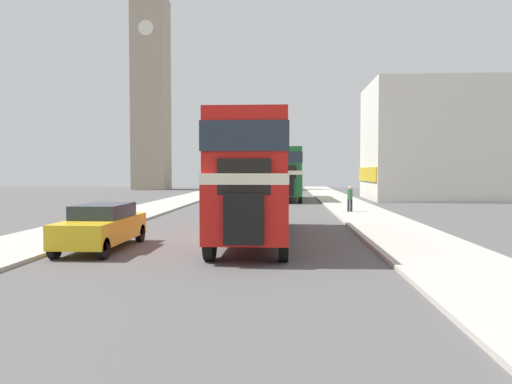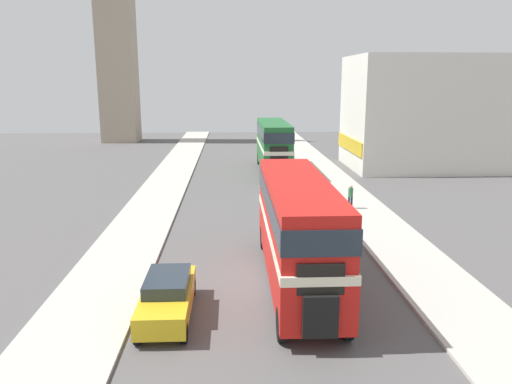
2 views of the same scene
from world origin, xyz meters
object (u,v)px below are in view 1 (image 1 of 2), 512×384
object	(u,v)px
double_decker_bus	(256,171)
pedestrian_walking	(350,197)
car_parked_near	(102,226)
church_tower	(151,49)
bus_distant	(287,170)

from	to	relation	value
double_decker_bus	pedestrian_walking	xyz separation A→B (m)	(4.96, 11.54, -1.59)
car_parked_near	church_tower	bearing A→B (deg)	103.51
double_decker_bus	car_parked_near	size ratio (longest dim) A/B	2.44
double_decker_bus	church_tower	world-z (taller)	church_tower
bus_distant	church_tower	size ratio (longest dim) A/B	0.29
bus_distant	pedestrian_walking	world-z (taller)	bus_distant
car_parked_near	double_decker_bus	bearing A→B (deg)	28.64
church_tower	pedestrian_walking	bearing A→B (deg)	-59.43
car_parked_near	pedestrian_walking	distance (m)	17.29
double_decker_bus	church_tower	bearing A→B (deg)	109.40
bus_distant	car_parked_near	distance (m)	28.69
car_parked_near	pedestrian_walking	bearing A→B (deg)	55.28
double_decker_bus	church_tower	xyz separation A→B (m)	(-17.38, 49.36, 16.61)
bus_distant	car_parked_near	size ratio (longest dim) A/B	2.41
bus_distant	church_tower	distance (m)	34.59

